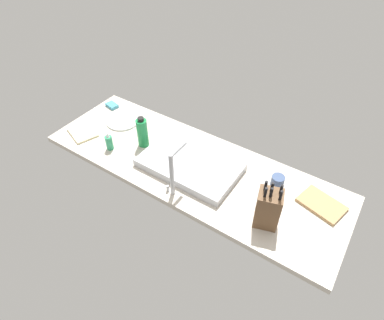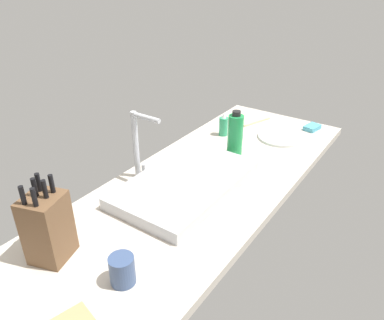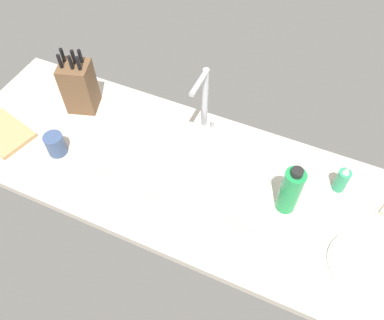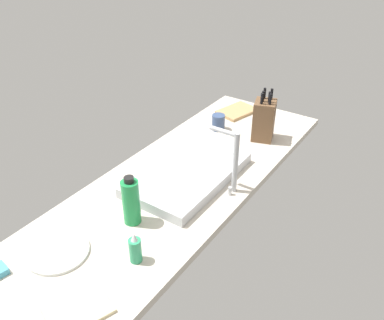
{
  "view_description": "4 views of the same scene",
  "coord_description": "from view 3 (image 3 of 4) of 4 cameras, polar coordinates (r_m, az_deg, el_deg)",
  "views": [
    {
      "loc": [
        -79.52,
        117.55,
        139.97
      ],
      "look_at": [
        -1.73,
        1.21,
        9.01
      ],
      "focal_mm": 30.06,
      "sensor_mm": 36.0,
      "label": 1
    },
    {
      "loc": [
        -103.49,
        -70.91,
        85.1
      ],
      "look_at": [
        5.05,
        4.05,
        13.28
      ],
      "focal_mm": 35.06,
      "sensor_mm": 36.0,
      "label": 2
    },
    {
      "loc": [
        34.41,
        -75.05,
        122.39
      ],
      "look_at": [
        0.67,
        0.64,
        11.95
      ],
      "focal_mm": 36.36,
      "sensor_mm": 36.0,
      "label": 3
    },
    {
      "loc": [
        127.29,
        91.83,
        111.72
      ],
      "look_at": [
        -4.54,
        2.67,
        11.88
      ],
      "focal_mm": 38.24,
      "sensor_mm": 36.0,
      "label": 4
    }
  ],
  "objects": [
    {
      "name": "faucet",
      "position": [
        1.47,
        1.79,
        9.19
      ],
      "size": [
        5.5,
        14.06,
        28.97
      ],
      "color": "#B7BABF",
      "rests_on": "countertop_slab"
    },
    {
      "name": "dinner_plate",
      "position": [
        1.39,
        23.9,
        -13.84
      ],
      "size": [
        22.94,
        22.94,
        1.2
      ],
      "primitive_type": "cylinder",
      "color": "silver",
      "rests_on": "countertop_slab"
    },
    {
      "name": "coffee_mug",
      "position": [
        1.57,
        -19.39,
        2.19
      ],
      "size": [
        7.3,
        7.3,
        8.9
      ],
      "primitive_type": "cylinder",
      "color": "#384C75",
      "rests_on": "countertop_slab"
    },
    {
      "name": "soap_bottle",
      "position": [
        1.47,
        21.14,
        -2.7
      ],
      "size": [
        4.55,
        4.55,
        12.31
      ],
      "color": "#2D9966",
      "rests_on": "countertop_slab"
    },
    {
      "name": "water_bottle",
      "position": [
        1.33,
        14.23,
        -4.34
      ],
      "size": [
        7.0,
        7.0,
        21.4
      ],
      "color": "#1E8E47",
      "rests_on": "countertop_slab"
    },
    {
      "name": "knife_block",
      "position": [
        1.66,
        -16.24,
        10.35
      ],
      "size": [
        14.52,
        13.88,
        27.4
      ],
      "rotation": [
        0.0,
        0.0,
        0.31
      ],
      "color": "brown",
      "rests_on": "countertop_slab"
    },
    {
      "name": "countertop_slab",
      "position": [
        1.46,
        -0.34,
        -2.5
      ],
      "size": [
        189.99,
        63.81,
        3.5
      ],
      "primitive_type": "cube",
      "color": "beige",
      "rests_on": "ground"
    },
    {
      "name": "sink_basin",
      "position": [
        1.44,
        -0.29,
        -0.61
      ],
      "size": [
        59.09,
        34.96,
        4.84
      ],
      "primitive_type": "cube",
      "color": "#B7BABF",
      "rests_on": "countertop_slab"
    },
    {
      "name": "cutting_board",
      "position": [
        1.74,
        -25.98,
        3.59
      ],
      "size": [
        26.26,
        20.84,
        1.8
      ],
      "primitive_type": "cube",
      "rotation": [
        0.0,
        0.0,
        -0.25
      ],
      "color": "tan",
      "rests_on": "countertop_slab"
    }
  ]
}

